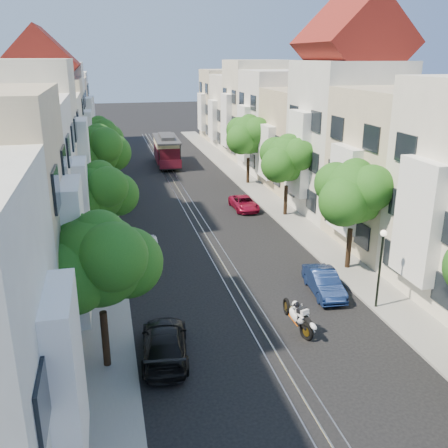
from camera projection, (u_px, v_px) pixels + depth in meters
ground at (182, 196)px, 46.39m from camera, size 200.00×200.00×0.00m
sidewalk_east at (257, 190)px, 47.96m from camera, size 2.50×80.00×0.12m
sidewalk_west at (102, 200)px, 44.78m from camera, size 2.50×80.00×0.12m
rail_left at (176, 196)px, 46.26m from camera, size 0.06×80.00×0.02m
rail_slot at (182, 196)px, 46.38m from camera, size 0.06×80.00×0.02m
rail_right at (188, 195)px, 46.51m from camera, size 0.06×80.00×0.02m
lane_line at (182, 196)px, 46.39m from camera, size 0.08×80.00×0.01m
townhouses_east at (305, 135)px, 47.26m from camera, size 7.75×72.00×12.00m
townhouses_west at (42, 146)px, 42.08m from camera, size 7.75×72.00×11.76m
tree_e_b at (354, 194)px, 28.93m from camera, size 4.93×4.08×6.68m
tree_e_c at (288, 160)px, 39.12m from camera, size 4.84×3.99×6.52m
tree_e_d at (249, 136)px, 49.17m from camera, size 5.01×4.16×6.85m
tree_w_a at (100, 262)px, 19.32m from camera, size 4.93×4.08×6.68m
tree_w_b at (100, 193)px, 30.49m from camera, size 4.72×3.87×6.27m
tree_w_c at (99, 150)px, 40.41m from camera, size 5.13×4.28×7.09m
tree_w_d at (99, 136)px, 50.70m from camera, size 4.84×3.99×6.52m
lamp_east at (381, 257)px, 24.74m from camera, size 0.32×0.32×4.16m
lamp_west at (113, 185)px, 38.56m from camera, size 0.32×0.32×4.16m
sportbike_rider at (298, 316)px, 23.14m from camera, size 0.89×2.29×1.62m
cable_car at (167, 149)px, 58.75m from camera, size 2.95×8.62×3.28m
parked_car_e_mid at (324, 282)px, 27.09m from camera, size 1.75×4.06×1.30m
parked_car_e_far at (244, 203)px, 42.01m from camera, size 1.93×4.06×1.12m
parked_car_w_near at (165, 343)px, 21.31m from camera, size 2.43×4.93×1.38m
parked_car_w_mid at (147, 244)px, 32.81m from camera, size 1.23×3.39×1.11m
parked_car_w_far at (120, 191)px, 45.40m from camera, size 1.73×3.87×1.29m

